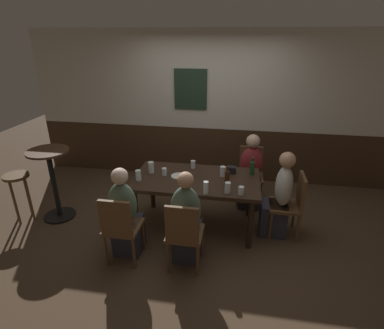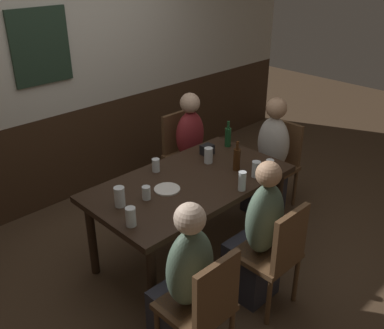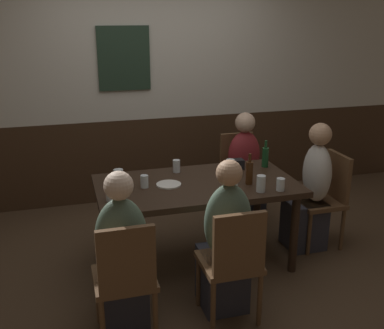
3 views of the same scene
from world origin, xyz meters
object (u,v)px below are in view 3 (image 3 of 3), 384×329
at_px(chair_head_east, 326,194).
at_px(pint_glass_stout, 176,167).
at_px(chair_mid_near, 233,259).
at_px(beer_glass_tall, 230,168).
at_px(person_mid_near, 225,249).
at_px(tumbler_water, 281,185).
at_px(tumbler_short, 119,179).
at_px(chair_left_near, 125,275).
at_px(condiment_caddy, 237,164).
at_px(highball_clear, 261,184).
at_px(chair_right_far, 239,170).
at_px(beer_bottle_brown, 249,172).
at_px(beer_glass_half, 110,193).
at_px(pint_glass_amber, 234,190).
at_px(person_head_east, 311,196).
at_px(person_left_near, 122,264).
at_px(pint_glass_pale, 144,182).
at_px(person_right_far, 245,176).
at_px(dining_table, 197,192).
at_px(plate_white_large, 169,184).
at_px(beer_bottle_green, 265,157).

distance_m(chair_head_east, pint_glass_stout, 1.41).
xyz_separation_m(chair_mid_near, beer_glass_tall, (0.34, 0.99, 0.30)).
bearing_deg(person_mid_near, tumbler_water, 31.18).
xyz_separation_m(beer_glass_tall, tumbler_short, (-0.98, -0.04, 0.01)).
bearing_deg(chair_left_near, pint_glass_stout, 61.68).
xyz_separation_m(tumbler_short, condiment_caddy, (1.10, 0.17, -0.03)).
distance_m(chair_head_east, highball_clear, 0.93).
bearing_deg(chair_right_far, chair_mid_near, -112.83).
distance_m(highball_clear, condiment_caddy, 0.58).
height_order(chair_left_near, tumbler_water, chair_left_near).
relative_size(chair_head_east, highball_clear, 6.53).
bearing_deg(beer_bottle_brown, chair_mid_near, -119.39).
relative_size(beer_glass_half, pint_glass_amber, 0.88).
xyz_separation_m(chair_right_far, condiment_caddy, (-0.28, -0.62, 0.29)).
relative_size(beer_bottle_brown, condiment_caddy, 2.38).
relative_size(person_head_east, person_left_near, 1.02).
height_order(person_left_near, pint_glass_pale, person_left_near).
xyz_separation_m(chair_right_far, chair_left_near, (-1.47, -1.75, 0.00)).
bearing_deg(person_mid_near, pint_glass_stout, 95.23).
xyz_separation_m(person_right_far, beer_glass_tall, (-0.39, -0.59, 0.31)).
height_order(dining_table, pint_glass_stout, pint_glass_stout).
bearing_deg(tumbler_short, chair_head_east, -2.33).
xyz_separation_m(beer_glass_half, condiment_caddy, (1.19, 0.43, -0.01)).
bearing_deg(person_head_east, dining_table, 180.00).
height_order(chair_head_east, person_mid_near, person_mid_near).
distance_m(pint_glass_amber, plate_white_large, 0.59).
height_order(chair_mid_near, pint_glass_amber, pint_glass_amber).
bearing_deg(person_left_near, pint_glass_pale, 67.87).
relative_size(person_right_far, condiment_caddy, 10.41).
bearing_deg(pint_glass_pale, dining_table, -2.41).
distance_m(person_right_far, beer_glass_tall, 0.78).
distance_m(chair_right_far, condiment_caddy, 0.74).
bearing_deg(chair_mid_near, beer_glass_tall, 71.00).
relative_size(person_mid_near, pint_glass_amber, 7.45).
distance_m(pint_glass_stout, highball_clear, 0.84).
distance_m(dining_table, chair_right_far, 1.15).
bearing_deg(pint_glass_stout, pint_glass_pale, -139.12).
bearing_deg(person_right_far, pint_glass_amber, -116.70).
height_order(dining_table, beer_bottle_green, beer_bottle_green).
distance_m(dining_table, condiment_caddy, 0.54).
bearing_deg(beer_glass_tall, pint_glass_amber, -107.58).
xyz_separation_m(dining_table, chair_left_near, (-0.74, -0.87, -0.16)).
bearing_deg(highball_clear, tumbler_short, 159.13).
distance_m(person_head_east, plate_white_large, 1.35).
bearing_deg(beer_glass_half, person_left_near, -90.02).
bearing_deg(pint_glass_amber, person_right_far, 63.30).
xyz_separation_m(beer_glass_half, pint_glass_amber, (0.91, -0.21, 0.01)).
bearing_deg(beer_bottle_green, chair_right_far, 89.46).
xyz_separation_m(dining_table, person_mid_near, (0.00, -0.71, -0.17)).
xyz_separation_m(beer_glass_half, pint_glass_pale, (0.30, 0.20, -0.02)).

